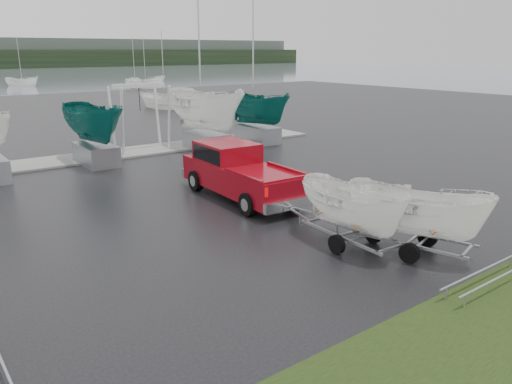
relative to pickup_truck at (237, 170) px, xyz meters
The scene contains 14 objects.
ground_plane 2.69m from the pickup_truck, 141.53° to the right, with size 120.00×120.00×0.00m, color black.
grass_verge 12.71m from the pickup_truck, 98.64° to the right, with size 40.00×40.00×0.00m, color black.
dock 11.70m from the pickup_truck, 99.40° to the left, with size 30.00×3.00×0.12m, color gray.
pickup_truck is the anchor object (origin of this frame).
trailer_hitched 7.02m from the pickup_truck, 92.91° to the right, with size 1.81×3.66×4.83m.
trailer_parked 8.55m from the pickup_truck, 84.79° to the right, with size 2.13×3.79×5.01m.
boat_hoist 11.62m from the pickup_truck, 85.64° to the left, with size 3.30×2.18×4.12m.
keelboat_1 10.34m from the pickup_truck, 105.32° to the left, with size 2.27×3.20×7.14m.
keelboat_2 10.90m from the pickup_truck, 65.91° to the left, with size 2.79×3.20×10.97m.
keelboat_3 13.20m from the pickup_truck, 49.05° to the left, with size 2.30×3.20×10.46m.
moored_boat_2 34.14m from the pickup_truck, 68.22° to the left, with size 3.34×3.38×11.40m.
moored_boat_3 66.53m from the pickup_truck, 68.42° to the left, with size 2.93×2.86×11.66m.
moored_boat_5 78.47m from the pickup_truck, 83.53° to the left, with size 3.55×3.56×11.33m.
moored_boat_6 66.80m from the pickup_truck, 69.88° to the left, with size 2.95×2.99×11.04m.
Camera 1 is at (-9.82, -15.43, 6.07)m, focal length 35.00 mm.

